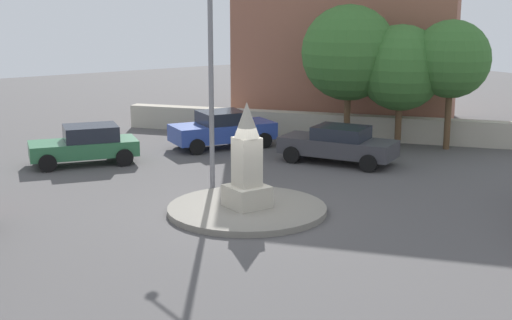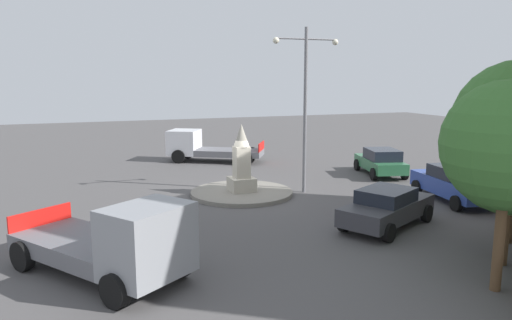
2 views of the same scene
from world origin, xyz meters
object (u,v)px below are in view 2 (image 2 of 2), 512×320
streetlamp (305,95)px  car_blue_parked_left (454,183)px  tree_mid_cluster (508,146)px  truck_grey_far_side (116,244)px  monument (242,163)px  car_dark_grey_approaching (387,207)px  tree_far_corner (512,151)px  truck_white_near_island (202,147)px  car_green_waiting (381,161)px

streetlamp → car_blue_parked_left: 7.49m
tree_mid_cluster → truck_grey_far_side: bearing=155.7°
monument → car_blue_parked_left: 9.27m
streetlamp → tree_mid_cluster: size_ratio=1.42×
car_dark_grey_approaching → tree_far_corner: (0.98, -4.13, 2.54)m
truck_grey_far_side → truck_white_near_island: size_ratio=0.93×
car_blue_parked_left → car_green_waiting: car_blue_parked_left is taller
streetlamp → tree_far_corner: bearing=-81.9°
monument → tree_far_corner: 11.44m
car_green_waiting → tree_mid_cluster: (-5.83, -13.23, 2.92)m
truck_grey_far_side → car_blue_parked_left: bearing=13.5°
truck_white_near_island → tree_far_corner: (3.71, -19.68, 2.34)m
car_dark_grey_approaching → truck_white_near_island: bearing=100.0°
monument → truck_grey_far_side: size_ratio=0.54×
streetlamp → car_blue_parked_left: (5.34, -3.71, -3.73)m
car_dark_grey_approaching → tree_mid_cluster: size_ratio=0.87×
car_blue_parked_left → truck_grey_far_side: size_ratio=0.80×
truck_white_near_island → car_blue_parked_left: bearing=-60.4°
streetlamp → car_green_waiting: size_ratio=1.77×
streetlamp → tree_far_corner: size_ratio=1.47×
car_green_waiting → tree_far_corner: tree_far_corner is taller
tree_far_corner → truck_grey_far_side: bearing=165.2°
monument → tree_mid_cluster: 12.20m
monument → car_green_waiting: size_ratio=0.72×
streetlamp → monument: bearing=169.0°
car_blue_parked_left → monument: bearing=152.5°
car_green_waiting → tree_far_corner: size_ratio=0.83×
streetlamp → car_dark_grey_approaching: bearing=-85.8°
monument → car_blue_parked_left: (8.20, -4.27, -0.68)m
car_blue_parked_left → tree_mid_cluster: 9.68m
monument → truck_white_near_island: size_ratio=0.51×
monument → car_blue_parked_left: size_ratio=0.68×
streetlamp → truck_white_near_island: streetlamp is taller
car_blue_parked_left → truck_white_near_island: 15.50m
car_green_waiting → tree_far_corner: bearing=-109.6°
tree_mid_cluster → truck_white_near_island: bearing=95.9°
monument → truck_white_near_island: 9.25m
monument → truck_grey_far_side: bearing=-128.4°
truck_white_near_island → tree_far_corner: size_ratio=1.19×
streetlamp → car_blue_parked_left: streetlamp is taller
streetlamp → truck_grey_far_side: 12.00m
car_dark_grey_approaching → truck_white_near_island: (-2.74, 15.55, 0.20)m
car_dark_grey_approaching → truck_white_near_island: size_ratio=0.76×
truck_grey_far_side → tree_far_corner: bearing=-14.8°
tree_far_corner → tree_mid_cluster: bearing=-141.8°
car_dark_grey_approaching → truck_grey_far_side: size_ratio=0.82×
streetlamp → car_dark_grey_approaching: 6.91m
truck_grey_far_side → truck_white_near_island: truck_grey_far_side is taller
truck_grey_far_side → tree_mid_cluster: size_ratio=1.07×
truck_white_near_island → car_green_waiting: bearing=-43.9°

